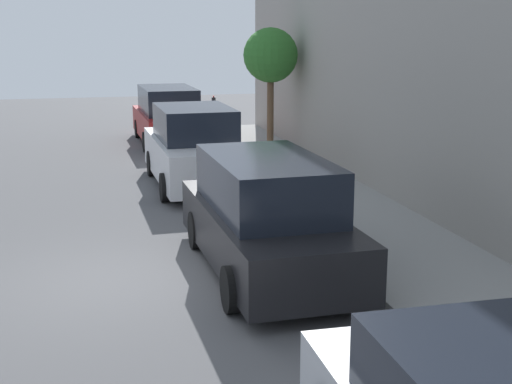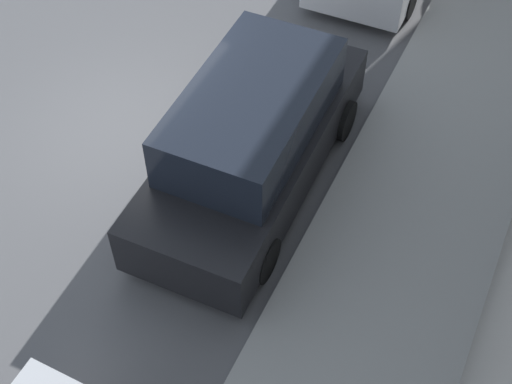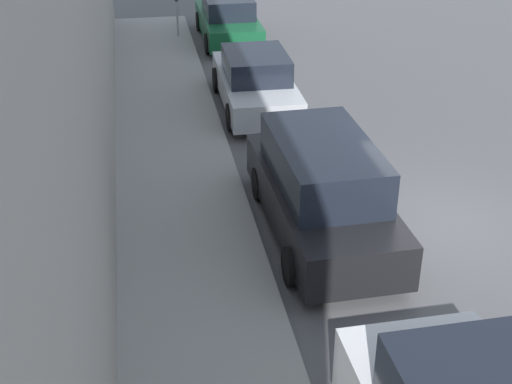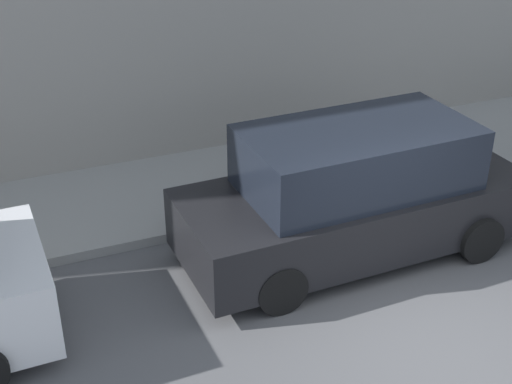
{
  "view_description": "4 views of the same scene",
  "coord_description": "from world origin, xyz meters",
  "px_view_note": "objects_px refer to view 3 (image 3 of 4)",
  "views": [
    {
      "loc": [
        -0.53,
        -10.81,
        3.93
      ],
      "look_at": [
        2.49,
        1.29,
        1.0
      ],
      "focal_mm": 50.0,
      "sensor_mm": 36.0,
      "label": 1
    },
    {
      "loc": [
        5.53,
        -6.74,
        8.4
      ],
      "look_at": [
        2.83,
        -1.11,
        1.0
      ],
      "focal_mm": 50.0,
      "sensor_mm": 36.0,
      "label": 2
    },
    {
      "loc": [
        5.53,
        11.09,
        7.16
      ],
      "look_at": [
        3.55,
        -0.1,
        1.0
      ],
      "focal_mm": 50.0,
      "sensor_mm": 36.0,
      "label": 3
    },
    {
      "loc": [
        -5.17,
        4.45,
        5.58
      ],
      "look_at": [
        2.74,
        1.16,
        1.0
      ],
      "focal_mm": 50.0,
      "sensor_mm": 36.0,
      "label": 4
    }
  ],
  "objects_px": {
    "parked_sedan_nearest": "(228,20)",
    "parking_meter_near": "(177,9)",
    "parked_sedan_second": "(256,82)",
    "parked_minivan_third": "(322,189)"
  },
  "relations": [
    {
      "from": "parked_sedan_nearest",
      "to": "parking_meter_near",
      "type": "bearing_deg",
      "value": -13.29
    },
    {
      "from": "parked_sedan_second",
      "to": "parked_minivan_third",
      "type": "height_order",
      "value": "parked_minivan_third"
    },
    {
      "from": "parked_sedan_second",
      "to": "parked_sedan_nearest",
      "type": "bearing_deg",
      "value": -91.47
    },
    {
      "from": "parked_minivan_third",
      "to": "parking_meter_near",
      "type": "bearing_deg",
      "value": -82.93
    },
    {
      "from": "parked_sedan_second",
      "to": "parking_meter_near",
      "type": "bearing_deg",
      "value": -77.06
    },
    {
      "from": "parked_sedan_nearest",
      "to": "parked_sedan_second",
      "type": "relative_size",
      "value": 1.0
    },
    {
      "from": "parked_sedan_nearest",
      "to": "parked_sedan_second",
      "type": "xyz_separation_m",
      "value": [
        0.16,
        6.34,
        -0.0
      ]
    },
    {
      "from": "parking_meter_near",
      "to": "parked_sedan_nearest",
      "type": "bearing_deg",
      "value": 166.71
    },
    {
      "from": "parked_sedan_nearest",
      "to": "parking_meter_near",
      "type": "relative_size",
      "value": 2.95
    },
    {
      "from": "parked_sedan_second",
      "to": "parked_minivan_third",
      "type": "distance_m",
      "value": 6.51
    }
  ]
}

